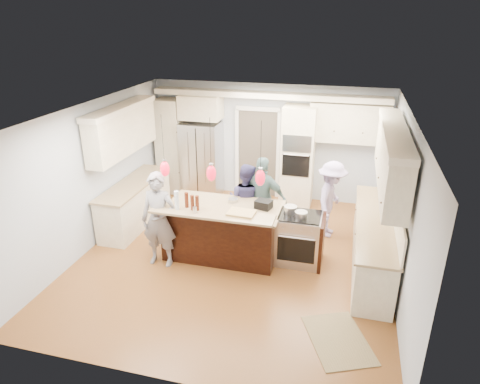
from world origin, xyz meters
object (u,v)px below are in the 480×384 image
object	(u,v)px
kitchen_island	(223,230)
island_range	(300,239)
refrigerator	(202,159)
person_far_left	(246,201)
person_bar_end	(159,220)

from	to	relation	value
kitchen_island	island_range	bearing A→B (deg)	3.10
refrigerator	kitchen_island	size ratio (longest dim) A/B	0.86
refrigerator	kitchen_island	distance (m)	2.91
person_far_left	refrigerator	bearing A→B (deg)	-37.60
person_bar_end	island_range	bearing A→B (deg)	16.20
island_range	kitchen_island	bearing A→B (deg)	-176.90
kitchen_island	person_far_left	size ratio (longest dim) A/B	1.39
refrigerator	island_range	world-z (taller)	refrigerator
refrigerator	island_range	distance (m)	3.71
refrigerator	person_far_left	distance (m)	2.37
person_bar_end	person_far_left	distance (m)	1.85
kitchen_island	person_bar_end	xyz separation A→B (m)	(-0.97, -0.61, 0.37)
kitchen_island	island_range	size ratio (longest dim) A/B	2.28
refrigerator	person_far_left	xyz separation A→B (m)	(1.54, -1.79, -0.14)
refrigerator	island_range	bearing A→B (deg)	-42.59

